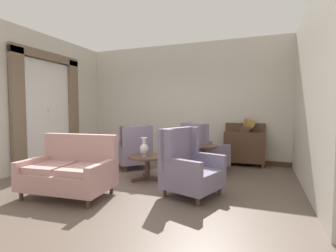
{
  "coord_description": "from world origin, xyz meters",
  "views": [
    {
      "loc": [
        2.18,
        -4.16,
        1.42
      ],
      "look_at": [
        0.38,
        0.62,
        1.1
      ],
      "focal_mm": 27.05,
      "sensor_mm": 36.0,
      "label": 1
    }
  ],
  "objects_px": {
    "armchair_near_window": "(133,150)",
    "armchair_far_left": "(201,151)",
    "porcelain_vase": "(144,148)",
    "gramophone": "(247,123)",
    "coffee_table": "(147,161)",
    "side_table": "(204,157)",
    "settee": "(70,171)",
    "sideboard": "(244,146)",
    "armchair_back_corner": "(188,167)"
  },
  "relations": [
    {
      "from": "settee",
      "to": "armchair_far_left",
      "type": "xyz_separation_m",
      "value": [
        1.65,
        2.46,
        0.05
      ]
    },
    {
      "from": "porcelain_vase",
      "to": "armchair_far_left",
      "type": "bearing_deg",
      "value": 52.77
    },
    {
      "from": "sideboard",
      "to": "armchair_back_corner",
      "type": "bearing_deg",
      "value": -105.45
    },
    {
      "from": "settee",
      "to": "side_table",
      "type": "xyz_separation_m",
      "value": [
        1.82,
        1.97,
        0.0
      ]
    },
    {
      "from": "porcelain_vase",
      "to": "side_table",
      "type": "height_order",
      "value": "porcelain_vase"
    },
    {
      "from": "porcelain_vase",
      "to": "armchair_back_corner",
      "type": "distance_m",
      "value": 1.23
    },
    {
      "from": "coffee_table",
      "to": "armchair_far_left",
      "type": "bearing_deg",
      "value": 53.26
    },
    {
      "from": "settee",
      "to": "armchair_near_window",
      "type": "xyz_separation_m",
      "value": [
        0.03,
        2.13,
        0.04
      ]
    },
    {
      "from": "settee",
      "to": "armchair_near_window",
      "type": "distance_m",
      "value": 2.13
    },
    {
      "from": "coffee_table",
      "to": "armchair_far_left",
      "type": "height_order",
      "value": "armchair_far_left"
    },
    {
      "from": "coffee_table",
      "to": "porcelain_vase",
      "type": "relative_size",
      "value": 2.06
    },
    {
      "from": "coffee_table",
      "to": "armchair_far_left",
      "type": "xyz_separation_m",
      "value": [
        0.86,
        1.15,
        0.07
      ]
    },
    {
      "from": "settee",
      "to": "gramophone",
      "type": "xyz_separation_m",
      "value": [
        2.61,
        3.26,
        0.7
      ]
    },
    {
      "from": "armchair_back_corner",
      "to": "armchair_near_window",
      "type": "bearing_deg",
      "value": 70.86
    },
    {
      "from": "armchair_back_corner",
      "to": "side_table",
      "type": "bearing_deg",
      "value": 19.34
    },
    {
      "from": "coffee_table",
      "to": "side_table",
      "type": "height_order",
      "value": "side_table"
    },
    {
      "from": "porcelain_vase",
      "to": "side_table",
      "type": "bearing_deg",
      "value": 33.08
    },
    {
      "from": "settee",
      "to": "side_table",
      "type": "relative_size",
      "value": 2.2
    },
    {
      "from": "gramophone",
      "to": "sideboard",
      "type": "bearing_deg",
      "value": 118.27
    },
    {
      "from": "armchair_back_corner",
      "to": "gramophone",
      "type": "height_order",
      "value": "gramophone"
    },
    {
      "from": "gramophone",
      "to": "coffee_table",
      "type": "bearing_deg",
      "value": -132.83
    },
    {
      "from": "armchair_near_window",
      "to": "side_table",
      "type": "height_order",
      "value": "armchair_near_window"
    },
    {
      "from": "armchair_near_window",
      "to": "sideboard",
      "type": "distance_m",
      "value": 2.81
    },
    {
      "from": "coffee_table",
      "to": "armchair_near_window",
      "type": "distance_m",
      "value": 1.12
    },
    {
      "from": "side_table",
      "to": "gramophone",
      "type": "relative_size",
      "value": 1.32
    },
    {
      "from": "armchair_back_corner",
      "to": "sideboard",
      "type": "distance_m",
      "value": 2.72
    },
    {
      "from": "settee",
      "to": "sideboard",
      "type": "distance_m",
      "value": 4.22
    },
    {
      "from": "settee",
      "to": "side_table",
      "type": "bearing_deg",
      "value": 42.79
    },
    {
      "from": "armchair_near_window",
      "to": "armchair_far_left",
      "type": "distance_m",
      "value": 1.65
    },
    {
      "from": "sideboard",
      "to": "armchair_near_window",
      "type": "bearing_deg",
      "value": -154.2
    },
    {
      "from": "coffee_table",
      "to": "side_table",
      "type": "xyz_separation_m",
      "value": [
        1.02,
        0.66,
        0.02
      ]
    },
    {
      "from": "armchair_near_window",
      "to": "sideboard",
      "type": "height_order",
      "value": "sideboard"
    },
    {
      "from": "side_table",
      "to": "sideboard",
      "type": "xyz_separation_m",
      "value": [
        0.74,
        1.38,
        0.09
      ]
    },
    {
      "from": "armchair_near_window",
      "to": "sideboard",
      "type": "relative_size",
      "value": 1.07
    },
    {
      "from": "armchair_back_corner",
      "to": "gramophone",
      "type": "distance_m",
      "value": 2.73
    },
    {
      "from": "porcelain_vase",
      "to": "armchair_far_left",
      "type": "height_order",
      "value": "armchair_far_left"
    },
    {
      "from": "coffee_table",
      "to": "side_table",
      "type": "relative_size",
      "value": 1.17
    },
    {
      "from": "coffee_table",
      "to": "settee",
      "type": "xyz_separation_m",
      "value": [
        -0.8,
        -1.31,
        0.02
      ]
    },
    {
      "from": "sideboard",
      "to": "gramophone",
      "type": "distance_m",
      "value": 0.62
    },
    {
      "from": "settee",
      "to": "armchair_far_left",
      "type": "relative_size",
      "value": 1.24
    },
    {
      "from": "coffee_table",
      "to": "armchair_back_corner",
      "type": "height_order",
      "value": "armchair_back_corner"
    },
    {
      "from": "coffee_table",
      "to": "gramophone",
      "type": "relative_size",
      "value": 1.54
    },
    {
      "from": "sideboard",
      "to": "gramophone",
      "type": "height_order",
      "value": "gramophone"
    },
    {
      "from": "porcelain_vase",
      "to": "settee",
      "type": "relative_size",
      "value": 0.26
    },
    {
      "from": "settee",
      "to": "sideboard",
      "type": "bearing_deg",
      "value": 48.21
    },
    {
      "from": "armchair_far_left",
      "to": "gramophone",
      "type": "height_order",
      "value": "gramophone"
    },
    {
      "from": "coffee_table",
      "to": "sideboard",
      "type": "height_order",
      "value": "sideboard"
    },
    {
      "from": "porcelain_vase",
      "to": "gramophone",
      "type": "height_order",
      "value": "gramophone"
    },
    {
      "from": "gramophone",
      "to": "armchair_back_corner",
      "type": "bearing_deg",
      "value": -106.94
    },
    {
      "from": "porcelain_vase",
      "to": "gramophone",
      "type": "xyz_separation_m",
      "value": [
        1.86,
        1.99,
        0.45
      ]
    }
  ]
}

